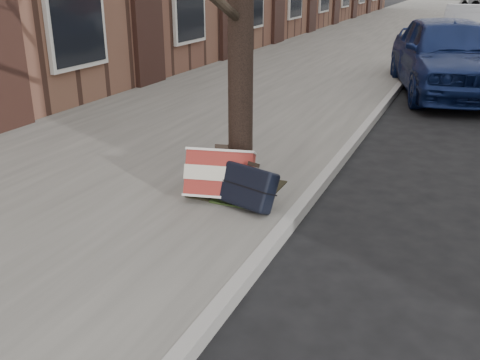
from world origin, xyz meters
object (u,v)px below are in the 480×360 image
at_px(suitcase_red, 220,174).
at_px(car_near_mid, 470,31).
at_px(suitcase_navy, 248,186).
at_px(car_near_front, 448,55).

bearing_deg(suitcase_red, car_near_mid, 68.62).
bearing_deg(suitcase_navy, suitcase_red, -177.67).
height_order(suitcase_red, suitcase_navy, suitcase_red).
relative_size(suitcase_red, suitcase_navy, 1.19).
bearing_deg(car_near_front, suitcase_navy, -116.09).
relative_size(car_near_front, car_near_mid, 1.05).
distance_m(suitcase_navy, car_near_mid, 13.46).
height_order(suitcase_red, car_near_front, car_near_front).
xyz_separation_m(suitcase_red, car_near_front, (1.72, 7.13, 0.40)).
relative_size(suitcase_red, car_near_front, 0.15).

